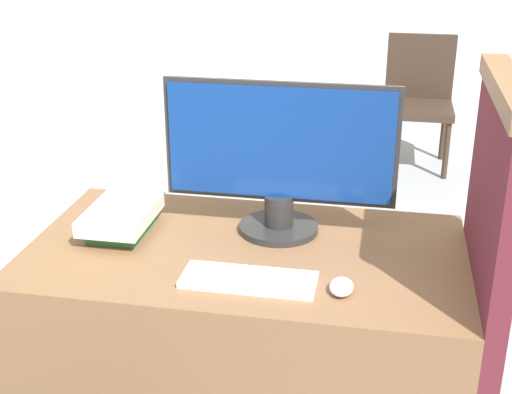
{
  "coord_description": "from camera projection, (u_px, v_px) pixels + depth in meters",
  "views": [
    {
      "loc": [
        0.36,
        -1.41,
        1.63
      ],
      "look_at": [
        0.04,
        0.31,
        0.91
      ],
      "focal_mm": 50.0,
      "sensor_mm": 36.0,
      "label": 1
    }
  ],
  "objects": [
    {
      "name": "far_chair",
      "position": [
        418.0,
        95.0,
        4.65
      ],
      "size": [
        0.44,
        0.44,
        0.84
      ],
      "rotation": [
        0.0,
        0.0,
        0.75
      ],
      "color": "#38281E",
      "rests_on": "ground_plane"
    },
    {
      "name": "book_stack",
      "position": [
        122.0,
        218.0,
        2.08
      ],
      "size": [
        0.18,
        0.28,
        0.08
      ],
      "color": "#2D7F42",
      "rests_on": "desk"
    },
    {
      "name": "desk",
      "position": [
        246.0,
        358.0,
        2.14
      ],
      "size": [
        1.22,
        0.7,
        0.73
      ],
      "color": "brown",
      "rests_on": "ground_plane"
    },
    {
      "name": "carrel_divider",
      "position": [
        478.0,
        309.0,
        1.88
      ],
      "size": [
        0.07,
        0.6,
        1.25
      ],
      "color": "#5B1E28",
      "rests_on": "ground_plane"
    },
    {
      "name": "mouse",
      "position": [
        341.0,
        287.0,
        1.77
      ],
      "size": [
        0.06,
        0.09,
        0.03
      ],
      "color": "white",
      "rests_on": "desk"
    },
    {
      "name": "keyboard",
      "position": [
        249.0,
        280.0,
        1.82
      ],
      "size": [
        0.35,
        0.13,
        0.02
      ],
      "color": "white",
      "rests_on": "desk"
    },
    {
      "name": "monitor",
      "position": [
        280.0,
        157.0,
        2.02
      ],
      "size": [
        0.67,
        0.23,
        0.45
      ],
      "color": "#282828",
      "rests_on": "desk"
    }
  ]
}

